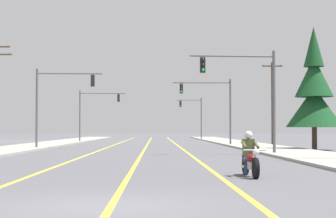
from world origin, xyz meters
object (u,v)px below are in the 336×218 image
at_px(conifer_tree_right_verge_near, 314,93).
at_px(motorcycle_with_rider, 250,158).
at_px(traffic_signal_mid_left, 93,108).
at_px(traffic_signal_mid_right, 213,101).
at_px(traffic_signal_near_right, 250,85).
at_px(traffic_signal_near_left, 56,96).
at_px(traffic_signal_far_right, 194,112).
at_px(utility_pole_right_far, 272,101).

bearing_deg(conifer_tree_right_verge_near, motorcycle_with_rider, -110.26).
xyz_separation_m(motorcycle_with_rider, traffic_signal_mid_left, (-10.56, 50.46, 3.55)).
bearing_deg(conifer_tree_right_verge_near, traffic_signal_mid_right, 117.89).
height_order(traffic_signal_near_right, traffic_signal_mid_left, same).
xyz_separation_m(motorcycle_with_rider, traffic_signal_near_left, (-10.77, 26.15, 3.53)).
relative_size(traffic_signal_near_right, traffic_signal_mid_left, 1.00).
relative_size(motorcycle_with_rider, traffic_signal_near_right, 0.35).
distance_m(traffic_signal_near_right, traffic_signal_far_right, 50.60).
bearing_deg(traffic_signal_mid_left, motorcycle_with_rider, -78.18).
relative_size(utility_pole_right_far, conifer_tree_right_verge_near, 0.93).
height_order(motorcycle_with_rider, conifer_tree_right_verge_near, conifer_tree_right_verge_near).
bearing_deg(traffic_signal_near_right, utility_pole_right_far, 75.36).
relative_size(traffic_signal_mid_left, conifer_tree_right_verge_near, 0.69).
xyz_separation_m(traffic_signal_near_right, traffic_signal_far_right, (0.10, 50.60, -0.09)).
bearing_deg(traffic_signal_mid_left, conifer_tree_right_verge_near, -55.24).
bearing_deg(traffic_signal_near_right, traffic_signal_near_left, 141.24).
bearing_deg(utility_pole_right_far, traffic_signal_mid_left, 150.38).
relative_size(traffic_signal_far_right, conifer_tree_right_verge_near, 0.69).
xyz_separation_m(traffic_signal_mid_left, traffic_signal_far_right, (13.21, 15.60, -0.11)).
relative_size(traffic_signal_near_left, traffic_signal_far_right, 1.00).
bearing_deg(traffic_signal_near_right, conifer_tree_right_verge_near, 51.78).
relative_size(traffic_signal_near_right, traffic_signal_mid_right, 1.00).
height_order(motorcycle_with_rider, traffic_signal_mid_right, traffic_signal_mid_right).
relative_size(motorcycle_with_rider, traffic_signal_near_left, 0.35).
height_order(traffic_signal_near_left, traffic_signal_mid_right, same).
height_order(traffic_signal_mid_left, traffic_signal_far_right, same).
height_order(traffic_signal_mid_right, traffic_signal_far_right, same).
distance_m(traffic_signal_near_right, traffic_signal_mid_left, 37.37).
xyz_separation_m(traffic_signal_near_right, traffic_signal_near_left, (-13.32, 10.69, 0.00)).
bearing_deg(traffic_signal_near_right, traffic_signal_mid_right, 90.69).
relative_size(traffic_signal_near_right, utility_pole_right_far, 0.74).
bearing_deg(traffic_signal_far_right, motorcycle_with_rider, -92.30).
bearing_deg(motorcycle_with_rider, traffic_signal_mid_left, 101.82).
bearing_deg(utility_pole_right_far, traffic_signal_far_right, 103.03).
bearing_deg(utility_pole_right_far, traffic_signal_near_right, -104.64).
bearing_deg(traffic_signal_mid_left, utility_pole_right_far, -29.62).
bearing_deg(traffic_signal_mid_right, motorcycle_with_rider, -93.83).
distance_m(utility_pole_right_far, conifer_tree_right_verge_near, 16.44).
bearing_deg(traffic_signal_near_left, traffic_signal_mid_right, 33.04).
relative_size(traffic_signal_far_right, utility_pole_right_far, 0.74).
height_order(motorcycle_with_rider, traffic_signal_near_right, traffic_signal_near_right).
height_order(traffic_signal_far_right, utility_pole_right_far, utility_pole_right_far).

